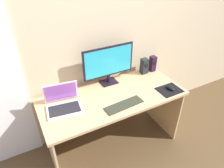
{
  "coord_description": "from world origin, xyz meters",
  "views": [
    {
      "loc": [
        -0.78,
        -1.46,
        1.96
      ],
      "look_at": [
        -0.02,
        -0.02,
        0.88
      ],
      "focal_mm": 32.6,
      "sensor_mm": 36.0,
      "label": 1
    }
  ],
  "objects_px": {
    "speaker_right": "(153,64)",
    "keyboard_external": "(124,105)",
    "speaker_near_monitor": "(144,66)",
    "laptop": "(63,103)",
    "mouse": "(171,88)",
    "monitor": "(109,63)"
  },
  "relations": [
    {
      "from": "speaker_right",
      "to": "keyboard_external",
      "type": "distance_m",
      "value": 0.77
    },
    {
      "from": "speaker_near_monitor",
      "to": "keyboard_external",
      "type": "xyz_separation_m",
      "value": [
        -0.52,
        -0.41,
        -0.09
      ]
    },
    {
      "from": "speaker_near_monitor",
      "to": "laptop",
      "type": "xyz_separation_m",
      "value": [
        -1.04,
        -0.17,
        -0.05
      ]
    },
    {
      "from": "speaker_near_monitor",
      "to": "mouse",
      "type": "xyz_separation_m",
      "value": [
        0.05,
        -0.42,
        -0.07
      ]
    },
    {
      "from": "monitor",
      "to": "mouse",
      "type": "relative_size",
      "value": 5.73
    },
    {
      "from": "keyboard_external",
      "to": "mouse",
      "type": "relative_size",
      "value": 3.9
    },
    {
      "from": "laptop",
      "to": "speaker_right",
      "type": "bearing_deg",
      "value": 8.42
    },
    {
      "from": "laptop",
      "to": "keyboard_external",
      "type": "height_order",
      "value": "laptop"
    },
    {
      "from": "keyboard_external",
      "to": "monitor",
      "type": "bearing_deg",
      "value": 79.09
    },
    {
      "from": "speaker_near_monitor",
      "to": "speaker_right",
      "type": "bearing_deg",
      "value": 0.03
    },
    {
      "from": "speaker_near_monitor",
      "to": "keyboard_external",
      "type": "height_order",
      "value": "speaker_near_monitor"
    },
    {
      "from": "speaker_near_monitor",
      "to": "mouse",
      "type": "distance_m",
      "value": 0.43
    },
    {
      "from": "monitor",
      "to": "speaker_right",
      "type": "bearing_deg",
      "value": -0.85
    },
    {
      "from": "speaker_right",
      "to": "mouse",
      "type": "distance_m",
      "value": 0.43
    },
    {
      "from": "laptop",
      "to": "mouse",
      "type": "xyz_separation_m",
      "value": [
        1.09,
        -0.25,
        -0.03
      ]
    },
    {
      "from": "speaker_right",
      "to": "mouse",
      "type": "relative_size",
      "value": 1.9
    },
    {
      "from": "laptop",
      "to": "keyboard_external",
      "type": "xyz_separation_m",
      "value": [
        0.52,
        -0.24,
        -0.04
      ]
    },
    {
      "from": "laptop",
      "to": "monitor",
      "type": "bearing_deg",
      "value": 17.58
    },
    {
      "from": "monitor",
      "to": "speaker_near_monitor",
      "type": "relative_size",
      "value": 3.07
    },
    {
      "from": "keyboard_external",
      "to": "laptop",
      "type": "bearing_deg",
      "value": 150.94
    },
    {
      "from": "speaker_near_monitor",
      "to": "mouse",
      "type": "bearing_deg",
      "value": -83.0
    },
    {
      "from": "monitor",
      "to": "speaker_right",
      "type": "xyz_separation_m",
      "value": [
        0.59,
        -0.01,
        -0.15
      ]
    }
  ]
}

